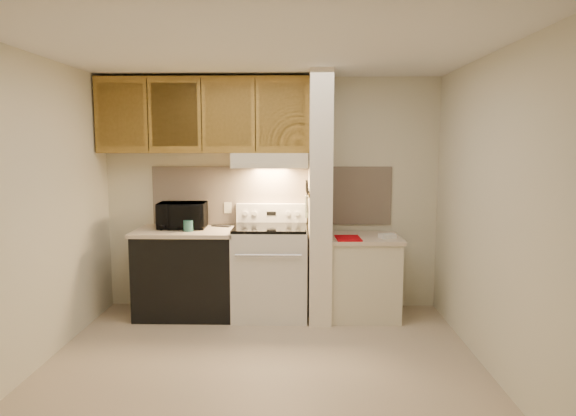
{
  "coord_description": "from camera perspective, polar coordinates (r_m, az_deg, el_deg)",
  "views": [
    {
      "loc": [
        0.29,
        -4.06,
        1.79
      ],
      "look_at": [
        0.19,
        0.75,
        1.19
      ],
      "focal_mm": 32.0,
      "sensor_mm": 36.0,
      "label": 1
    }
  ],
  "objects": [
    {
      "name": "right_cab_base",
      "position": [
        5.44,
        8.38,
        -7.73
      ],
      "size": [
        0.7,
        0.6,
        0.81
      ],
      "primitive_type": "cube",
      "color": "beige",
      "rests_on": "floor"
    },
    {
      "name": "cab_door_a",
      "position": [
        5.54,
        -18.07,
        9.81
      ],
      "size": [
        0.46,
        0.01,
        0.63
      ],
      "primitive_type": "cube",
      "color": "olive",
      "rests_on": "upper_cabinets"
    },
    {
      "name": "wall_back",
      "position": [
        5.6,
        -1.82,
        1.56
      ],
      "size": [
        3.6,
        2.5,
        0.02
      ],
      "primitive_type": "cube",
      "rotation": [
        1.57,
        0.0,
        0.0
      ],
      "color": "beige",
      "rests_on": "floor"
    },
    {
      "name": "cooktop",
      "position": [
        5.3,
        -2.0,
        -2.19
      ],
      "size": [
        0.74,
        0.64,
        0.03
      ],
      "primitive_type": "cube",
      "color": "black",
      "rests_on": "range_body"
    },
    {
      "name": "pillar_trim",
      "position": [
        5.24,
        2.29,
        1.73
      ],
      "size": [
        0.01,
        0.7,
        0.04
      ],
      "primitive_type": "cube",
      "color": "olive",
      "rests_on": "partition_pillar"
    },
    {
      "name": "knife_blade_b",
      "position": [
        5.13,
        2.11,
        0.61
      ],
      "size": [
        0.01,
        0.04,
        0.18
      ],
      "primitive_type": "cube",
      "color": "silver",
      "rests_on": "knife_strip"
    },
    {
      "name": "range_knob_left_outer",
      "position": [
        5.54,
        -4.76,
        -0.6
      ],
      "size": [
        0.05,
        0.02,
        0.05
      ],
      "primitive_type": "cylinder",
      "rotation": [
        1.57,
        0.0,
        0.0
      ],
      "color": "silver",
      "rests_on": "range_backguard"
    },
    {
      "name": "ceiling",
      "position": [
        4.13,
        -3.01,
        16.97
      ],
      "size": [
        3.6,
        3.6,
        0.0
      ],
      "primitive_type": "plane",
      "rotation": [
        3.14,
        0.0,
        0.0
      ],
      "color": "white",
      "rests_on": "wall_back"
    },
    {
      "name": "knife_blade_c",
      "position": [
        5.2,
        2.09,
        0.58
      ],
      "size": [
        0.01,
        0.04,
        0.2
      ],
      "primitive_type": "cube",
      "color": "silver",
      "rests_on": "knife_strip"
    },
    {
      "name": "oven_window",
      "position": [
        5.08,
        -2.18,
        -7.62
      ],
      "size": [
        0.5,
        0.01,
        0.3
      ],
      "primitive_type": "cube",
      "color": "black",
      "rests_on": "range_body"
    },
    {
      "name": "range_knob_right_inner",
      "position": [
        5.51,
        -0.0,
        -0.61
      ],
      "size": [
        0.05,
        0.02,
        0.05
      ],
      "primitive_type": "cylinder",
      "rotation": [
        1.57,
        0.0,
        0.0
      ],
      "color": "silver",
      "rests_on": "range_backguard"
    },
    {
      "name": "spoon_rest",
      "position": [
        5.56,
        -7.43,
        -1.99
      ],
      "size": [
        0.22,
        0.14,
        0.01
      ],
      "primitive_type": "cube",
      "rotation": [
        0.0,
        0.0,
        -0.36
      ],
      "color": "black",
      "rests_on": "left_countertop"
    },
    {
      "name": "right_countertop",
      "position": [
        5.35,
        8.46,
        -3.32
      ],
      "size": [
        0.74,
        0.64,
        0.04
      ],
      "primitive_type": "cube",
      "color": "beige",
      "rests_on": "right_cab_base"
    },
    {
      "name": "backsplash",
      "position": [
        5.59,
        -1.83,
        1.4
      ],
      "size": [
        2.6,
        0.02,
        0.63
      ],
      "primitive_type": "cube",
      "color": "beige",
      "rests_on": "wall_back"
    },
    {
      "name": "teal_jar",
      "position": [
        5.31,
        -11.03,
        -1.96
      ],
      "size": [
        0.1,
        0.1,
        0.11
      ],
      "primitive_type": "cylinder",
      "rotation": [
        0.0,
        0.0,
        0.0
      ],
      "color": "#2E6762",
      "rests_on": "left_countertop"
    },
    {
      "name": "cab_door_c",
      "position": [
        5.28,
        -6.65,
        10.26
      ],
      "size": [
        0.46,
        0.01,
        0.63
      ],
      "primitive_type": "cube",
      "color": "olive",
      "rests_on": "upper_cabinets"
    },
    {
      "name": "range_hood",
      "position": [
        5.35,
        -1.96,
        5.33
      ],
      "size": [
        0.78,
        0.44,
        0.15
      ],
      "primitive_type": "cube",
      "color": "beige",
      "rests_on": "upper_cabinets"
    },
    {
      "name": "knife_blade_d",
      "position": [
        5.28,
        2.08,
        0.9
      ],
      "size": [
        0.01,
        0.04,
        0.16
      ],
      "primitive_type": "cube",
      "color": "silver",
      "rests_on": "knife_strip"
    },
    {
      "name": "knife_handle_a",
      "position": [
        5.01,
        2.14,
        2.29
      ],
      "size": [
        0.02,
        0.02,
        0.1
      ],
      "primitive_type": "cylinder",
      "color": "black",
      "rests_on": "knife_strip"
    },
    {
      "name": "knife_blade_a",
      "position": [
        5.04,
        2.13,
        0.6
      ],
      "size": [
        0.01,
        0.03,
        0.16
      ],
      "primitive_type": "cube",
      "color": "silver",
      "rests_on": "knife_strip"
    },
    {
      "name": "partition_pillar",
      "position": [
        5.25,
        3.55,
        1.18
      ],
      "size": [
        0.22,
        0.7,
        2.5
      ],
      "primitive_type": "cube",
      "color": "white",
      "rests_on": "floor"
    },
    {
      "name": "left_countertop",
      "position": [
        5.43,
        -11.31,
        -2.57
      ],
      "size": [
        1.04,
        0.67,
        0.04
      ],
      "primitive_type": "cube",
      "color": "beige",
      "rests_on": "dishwasher_front"
    },
    {
      "name": "wall_left",
      "position": [
        4.6,
        -25.87,
        -0.36
      ],
      "size": [
        0.02,
        3.0,
        2.5
      ],
      "primitive_type": "cube",
      "color": "beige",
      "rests_on": "floor"
    },
    {
      "name": "upper_cabinets",
      "position": [
        5.48,
        -9.28,
        10.1
      ],
      "size": [
        2.18,
        0.33,
        0.77
      ],
      "primitive_type": "cube",
      "color": "olive",
      "rests_on": "wall_back"
    },
    {
      "name": "hood_lip",
      "position": [
        5.15,
        -2.08,
        4.76
      ],
      "size": [
        0.78,
        0.04,
        0.06
      ],
      "primitive_type": "cube",
      "color": "beige",
      "rests_on": "range_hood"
    },
    {
      "name": "knife_handle_e",
      "position": [
        5.34,
        2.08,
        2.58
      ],
      "size": [
        0.02,
        0.02,
        0.1
      ],
      "primitive_type": "cylinder",
      "color": "black",
      "rests_on": "knife_strip"
    },
    {
      "name": "cab_door_b",
      "position": [
        5.38,
        -12.49,
        10.08
      ],
      "size": [
        0.46,
        0.01,
        0.63
      ],
      "primitive_type": "cube",
      "color": "olive",
      "rests_on": "upper_cabinets"
    },
    {
      "name": "knife_handle_d",
      "position": [
        5.26,
        2.09,
        2.52
      ],
      "size": [
        0.02,
        0.02,
        0.1
      ],
      "primitive_type": "cylinder",
      "color": "black",
      "rests_on": "knife_strip"
    },
    {
      "name": "range_knob_left_inner",
      "position": [
        5.53,
        -3.73,
        -0.6
      ],
      "size": [
        0.05,
        0.02,
        0.05
      ],
      "primitive_type": "cylinder",
      "rotation": [
        1.57,
        0.0,
        0.0
      ],
      "color": "silver",
      "rests_on": "range_backguard"
    },
    {
      "name": "cab_door_d",
      "position": [
        5.24,
        -0.63,
        10.33
      ],
      "size": [
        0.46,
        0.01,
        0.63
      ],
      "primitive_type": "cube",
      "color": "olive",
      "rests_on": "upper_cabinets"
    },
    {
      "name": "dishwasher_front",
      "position": [
        5.53,
        -11.19,
        -7.23
      ],
      "size": [
        1.0,
        0.63,
        0.87
      ],
      "primitive_type": "cube",
      "color": "black",
      "rests_on": "floor"
    },
    {
      "name": "oven_mitt",
      "position": [
        5.42,
        2.08,
        0.18
      ],
      "size": [
        0.03,
        0.1,
        0.23
      ],
      "primitive_type": "cube",
      "color": "gray",
      "rests_on": "partition_pillar"
    },
    {
      "name": "range_knob_right_outer",
      "position": [
        5.51,
        1.04,
        -0.62
      ],
      "size": [
        0.05,
        0.02,
        0.05
      ],
      "primitive_type": "cylinder",
      "rotation": [
        1.57,
        0.0,
        0.0
      ],
      "color": "silver",
      "rests_on": "range_backguard"
    },
    {
      "name": "cab_gap_c",
      "position": [
        5.25,
        -3.66,
        10.31
      ],
      "size": [
        0.01,
        0.01,
        0.73
      ],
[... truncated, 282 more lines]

